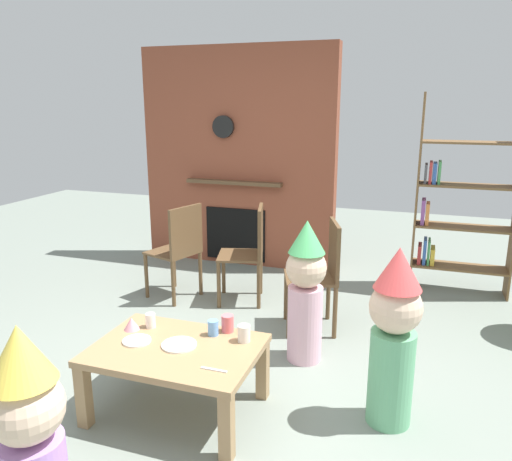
{
  "coord_description": "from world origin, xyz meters",
  "views": [
    {
      "loc": [
        1.18,
        -2.62,
        1.81
      ],
      "look_at": [
        0.15,
        0.4,
        0.99
      ],
      "focal_mm": 35.1,
      "sensor_mm": 36.0,
      "label": 1
    }
  ],
  "objects_px": {
    "paper_cup_near_right": "(244,333)",
    "birthday_cake_slice": "(132,324)",
    "paper_cup_center": "(228,323)",
    "child_by_the_chairs": "(306,288)",
    "paper_plate_rear": "(137,341)",
    "paper_cup_far_left": "(213,328)",
    "dining_chair_left": "(179,246)",
    "child_in_pink": "(394,333)",
    "bookshelf": "(457,204)",
    "paper_cup_near_left": "(151,321)",
    "dining_chair_right": "(322,269)",
    "coffee_table": "(176,357)",
    "child_with_cone_hat": "(31,441)",
    "paper_plate_front": "(179,345)",
    "dining_chair_middle": "(250,248)"
  },
  "relations": [
    {
      "from": "paper_cup_near_right",
      "to": "paper_cup_center",
      "type": "bearing_deg",
      "value": 147.38
    },
    {
      "from": "paper_cup_near_right",
      "to": "paper_cup_near_left",
      "type": "bearing_deg",
      "value": -178.99
    },
    {
      "from": "paper_cup_far_left",
      "to": "child_in_pink",
      "type": "height_order",
      "value": "child_in_pink"
    },
    {
      "from": "paper_plate_front",
      "to": "paper_plate_rear",
      "type": "height_order",
      "value": "same"
    },
    {
      "from": "paper_plate_front",
      "to": "dining_chair_left",
      "type": "xyz_separation_m",
      "value": [
        -0.82,
        1.6,
        0.08
      ]
    },
    {
      "from": "child_in_pink",
      "to": "child_by_the_chairs",
      "type": "bearing_deg",
      "value": -55.4
    },
    {
      "from": "child_in_pink",
      "to": "dining_chair_right",
      "type": "relative_size",
      "value": 1.18
    },
    {
      "from": "paper_cup_near_right",
      "to": "birthday_cake_slice",
      "type": "xyz_separation_m",
      "value": [
        -0.72,
        -0.08,
        -0.01
      ]
    },
    {
      "from": "coffee_table",
      "to": "child_by_the_chairs",
      "type": "distance_m",
      "value": 1.05
    },
    {
      "from": "paper_cup_center",
      "to": "paper_cup_near_right",
      "type": "bearing_deg",
      "value": -32.62
    },
    {
      "from": "paper_cup_near_right",
      "to": "paper_plate_front",
      "type": "height_order",
      "value": "paper_cup_near_right"
    },
    {
      "from": "bookshelf",
      "to": "child_with_cone_hat",
      "type": "height_order",
      "value": "bookshelf"
    },
    {
      "from": "paper_cup_far_left",
      "to": "dining_chair_left",
      "type": "relative_size",
      "value": 0.11
    },
    {
      "from": "paper_cup_far_left",
      "to": "dining_chair_right",
      "type": "relative_size",
      "value": 0.11
    },
    {
      "from": "dining_chair_left",
      "to": "birthday_cake_slice",
      "type": "bearing_deg",
      "value": 124.06
    },
    {
      "from": "bookshelf",
      "to": "paper_plate_rear",
      "type": "distance_m",
      "value": 3.29
    },
    {
      "from": "paper_cup_far_left",
      "to": "paper_plate_rear",
      "type": "distance_m",
      "value": 0.46
    },
    {
      "from": "child_in_pink",
      "to": "dining_chair_left",
      "type": "height_order",
      "value": "child_in_pink"
    },
    {
      "from": "paper_cup_near_left",
      "to": "dining_chair_middle",
      "type": "height_order",
      "value": "dining_chair_middle"
    },
    {
      "from": "child_with_cone_hat",
      "to": "child_in_pink",
      "type": "bearing_deg",
      "value": -39.59
    },
    {
      "from": "child_in_pink",
      "to": "dining_chair_left",
      "type": "distance_m",
      "value": 2.4
    },
    {
      "from": "paper_cup_center",
      "to": "paper_cup_far_left",
      "type": "distance_m",
      "value": 0.1
    },
    {
      "from": "birthday_cake_slice",
      "to": "child_by_the_chairs",
      "type": "bearing_deg",
      "value": 38.19
    },
    {
      "from": "paper_cup_near_left",
      "to": "dining_chair_middle",
      "type": "xyz_separation_m",
      "value": [
        0.11,
        1.59,
        0.04
      ]
    },
    {
      "from": "paper_cup_near_right",
      "to": "paper_plate_rear",
      "type": "height_order",
      "value": "paper_cup_near_right"
    },
    {
      "from": "paper_cup_near_right",
      "to": "paper_plate_rear",
      "type": "relative_size",
      "value": 0.6
    },
    {
      "from": "paper_cup_far_left",
      "to": "child_by_the_chairs",
      "type": "distance_m",
      "value": 0.78
    },
    {
      "from": "paper_cup_near_right",
      "to": "paper_plate_rear",
      "type": "xyz_separation_m",
      "value": [
        -0.6,
        -0.21,
        -0.04
      ]
    },
    {
      "from": "paper_plate_rear",
      "to": "paper_cup_far_left",
      "type": "bearing_deg",
      "value": 29.87
    },
    {
      "from": "paper_cup_far_left",
      "to": "dining_chair_right",
      "type": "bearing_deg",
      "value": 69.92
    },
    {
      "from": "child_in_pink",
      "to": "dining_chair_middle",
      "type": "height_order",
      "value": "child_in_pink"
    },
    {
      "from": "paper_cup_center",
      "to": "child_by_the_chairs",
      "type": "height_order",
      "value": "child_by_the_chairs"
    },
    {
      "from": "bookshelf",
      "to": "dining_chair_right",
      "type": "height_order",
      "value": "bookshelf"
    },
    {
      "from": "bookshelf",
      "to": "birthday_cake_slice",
      "type": "xyz_separation_m",
      "value": [
        -1.98,
        -2.54,
        -0.4
      ]
    },
    {
      "from": "dining_chair_middle",
      "to": "paper_plate_rear",
      "type": "bearing_deg",
      "value": 71.69
    },
    {
      "from": "paper_cup_center",
      "to": "child_by_the_chairs",
      "type": "xyz_separation_m",
      "value": [
        0.36,
        0.57,
        0.07
      ]
    },
    {
      "from": "child_in_pink",
      "to": "paper_cup_far_left",
      "type": "bearing_deg",
      "value": -9.2
    },
    {
      "from": "paper_cup_near_right",
      "to": "paper_cup_far_left",
      "type": "bearing_deg",
      "value": 175.58
    },
    {
      "from": "paper_cup_far_left",
      "to": "paper_plate_rear",
      "type": "xyz_separation_m",
      "value": [
        -0.4,
        -0.23,
        -0.04
      ]
    },
    {
      "from": "paper_cup_near_left",
      "to": "child_in_pink",
      "type": "distance_m",
      "value": 1.49
    },
    {
      "from": "paper_cup_near_right",
      "to": "child_by_the_chairs",
      "type": "relative_size",
      "value": 0.1
    },
    {
      "from": "dining_chair_left",
      "to": "paper_cup_far_left",
      "type": "bearing_deg",
      "value": 142.0
    },
    {
      "from": "paper_plate_front",
      "to": "child_in_pink",
      "type": "height_order",
      "value": "child_in_pink"
    },
    {
      "from": "bookshelf",
      "to": "paper_cup_far_left",
      "type": "xyz_separation_m",
      "value": [
        -1.46,
        -2.44,
        -0.4
      ]
    },
    {
      "from": "dining_chair_right",
      "to": "paper_cup_far_left",
      "type": "bearing_deg",
      "value": 50.88
    },
    {
      "from": "child_by_the_chairs",
      "to": "paper_cup_center",
      "type": "bearing_deg",
      "value": 1.54
    },
    {
      "from": "bookshelf",
      "to": "coffee_table",
      "type": "bearing_deg",
      "value": -121.24
    },
    {
      "from": "paper_plate_front",
      "to": "dining_chair_right",
      "type": "relative_size",
      "value": 0.23
    },
    {
      "from": "coffee_table",
      "to": "child_with_cone_hat",
      "type": "distance_m",
      "value": 1.09
    },
    {
      "from": "child_with_cone_hat",
      "to": "paper_cup_far_left",
      "type": "bearing_deg",
      "value": -5.98
    }
  ]
}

